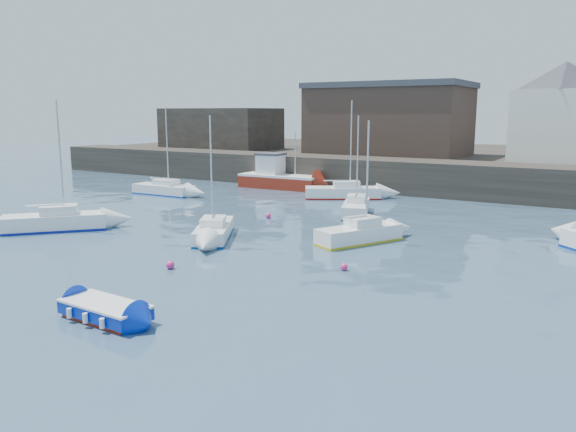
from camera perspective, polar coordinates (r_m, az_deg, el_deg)
The scene contains 17 objects.
water at distance 23.28m, azimuth -15.59°, elevation -8.28°, with size 220.00×220.00×0.00m, color #2D4760.
quay_wall at distance 52.87m, azimuth 13.00°, elevation 3.90°, with size 90.00×5.00×3.00m, color #28231E.
land_strip at distance 70.13m, azimuth 17.63°, elevation 5.16°, with size 90.00×32.00×2.80m, color #28231E.
bldg_east_d at distance 56.71m, azimuth 26.14°, elevation 9.48°, with size 11.14×11.14×8.95m.
warehouse at distance 62.09m, azimuth 10.21°, elevation 9.68°, with size 16.40×10.40×7.60m.
bldg_west at distance 72.16m, azimuth -6.85°, elevation 8.82°, with size 14.00×8.00×5.00m.
blue_dinghy at distance 21.34m, azimuth -18.09°, elevation -9.09°, with size 3.58×1.93×0.67m.
fishing_boat at distance 55.14m, azimuth -0.92°, elevation 3.96°, with size 8.29×3.30×5.44m.
sailboat_a at distance 38.27m, azimuth -22.58°, elevation -0.49°, with size 5.65×5.96×8.10m.
sailboat_b at distance 33.42m, azimuth -7.53°, elevation -1.45°, with size 4.37×5.70×7.17m.
sailboat_c at distance 32.27m, azimuth 7.26°, elevation -1.77°, with size 3.85×5.42×6.89m.
sailboat_e at distance 51.87m, azimuth -12.48°, elevation 2.69°, with size 6.05×2.08×7.73m.
sailboat_f at distance 41.23m, azimuth 6.92°, elevation 0.88°, with size 3.54×5.72×7.10m.
sailboat_h at distance 48.73m, azimuth 5.62°, elevation 2.44°, with size 6.61×5.05×8.31m.
buoy_near at distance 27.39m, azimuth -11.86°, elevation -5.27°, with size 0.41×0.41×0.41m, color #E22D7B.
buoy_mid at distance 26.69m, azimuth 5.71°, elevation -5.51°, with size 0.36×0.36×0.36m, color #E22D7B.
buoy_far at distance 39.46m, azimuth -2.00°, elevation -0.21°, with size 0.38×0.38×0.38m, color #E22D7B.
Camera 1 is at (16.24, -14.97, 7.35)m, focal length 35.00 mm.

